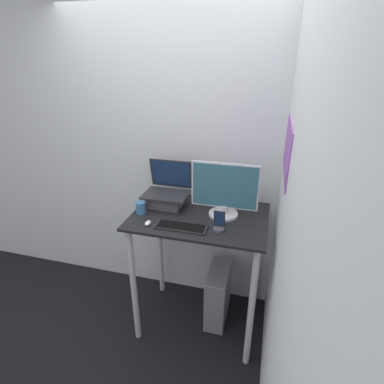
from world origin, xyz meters
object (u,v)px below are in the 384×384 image
keyboard (181,227)px  cell_phone (219,224)px  monitor (224,193)px  laptop (167,195)px  computer_tower (218,294)px  mouse (148,223)px

keyboard → cell_phone: bearing=9.0°
keyboard → monitor: bearing=45.7°
laptop → monitor: bearing=-5.9°
laptop → computer_tower: bearing=0.6°
keyboard → computer_tower: size_ratio=0.72×
cell_phone → monitor: bearing=91.6°
keyboard → mouse: 0.23m
cell_phone → computer_tower: bearing=95.4°
monitor → keyboard: size_ratio=1.35×
monitor → computer_tower: (-0.02, 0.05, -0.99)m
keyboard → computer_tower: 0.90m
laptop → computer_tower: laptop is taller
monitor → computer_tower: bearing=110.5°
keyboard → computer_tower: bearing=53.2°
monitor → cell_phone: (0.01, -0.21, -0.14)m
monitor → computer_tower: size_ratio=0.97×
monitor → mouse: bearing=-150.2°
mouse → computer_tower: 1.00m
cell_phone → laptop: bearing=150.4°
mouse → cell_phone: bearing=7.2°
mouse → computer_tower: (0.46, 0.33, -0.82)m
cell_phone → computer_tower: 0.89m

